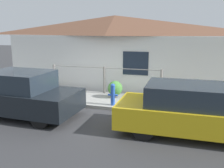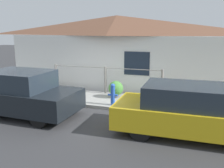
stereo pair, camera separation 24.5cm
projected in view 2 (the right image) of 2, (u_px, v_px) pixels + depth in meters
name	position (u px, v px, depth m)	size (l,w,h in m)	color
ground_plane	(89.00, 108.00, 9.14)	(60.00, 60.00, 0.00)	#38383A
sidewalk	(99.00, 100.00, 10.04)	(24.00, 1.97, 0.12)	#9E9E99
house	(116.00, 30.00, 11.59)	(10.36, 2.23, 3.46)	white
fence	(105.00, 79.00, 10.67)	(4.90, 0.10, 1.16)	gray
car_left	(23.00, 94.00, 8.32)	(3.73, 1.93, 1.48)	black
car_right	(193.00, 111.00, 6.67)	(4.30, 1.77, 1.39)	gold
fire_hydrant	(113.00, 94.00, 9.02)	(0.36, 0.16, 0.80)	blue
potted_plant_near_hydrant	(116.00, 89.00, 10.05)	(0.60, 0.60, 0.68)	slate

